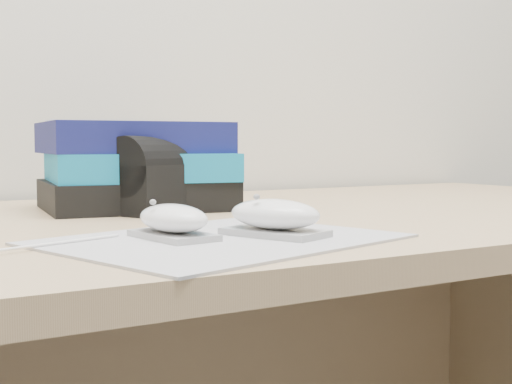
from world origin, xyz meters
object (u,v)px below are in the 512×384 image
mouse_rear (173,221)px  pouch (155,176)px  mouse_front (275,217)px  book_stack (136,166)px  desk (243,360)px

mouse_rear → pouch: 0.29m
mouse_front → book_stack: book_stack is taller
mouse_rear → desk: bearing=49.1°
pouch → mouse_rear: bearing=-109.1°
mouse_front → book_stack: 0.39m
mouse_front → book_stack: (-0.00, 0.39, 0.04)m
mouse_rear → book_stack: size_ratio=0.35×
book_stack → mouse_front: bearing=-89.6°
desk → book_stack: (-0.14, 0.08, 0.30)m
mouse_rear → pouch: (0.09, 0.27, 0.03)m
desk → mouse_rear: 0.44m
book_stack → desk: bearing=-29.7°
book_stack → pouch: book_stack is taller
mouse_rear → book_stack: 0.37m
book_stack → mouse_rear: bearing=-105.4°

